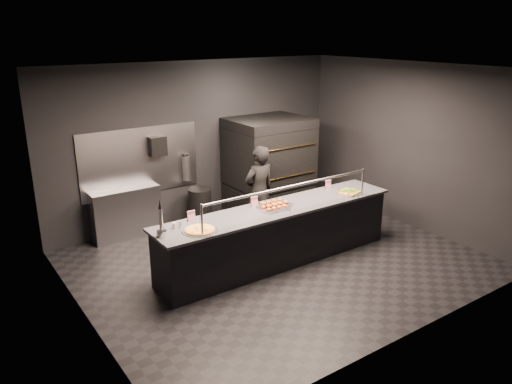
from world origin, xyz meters
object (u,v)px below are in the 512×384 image
worker (259,192)px  pizza_oven (269,166)px  trash_bin (200,207)px  beer_tap (161,226)px  round_pizza (200,230)px  square_pizza (349,192)px  service_counter (278,235)px  prep_shelf (126,213)px  slider_tray_b (275,204)px  fire_extinguisher (186,168)px  towel_dispenser (157,146)px  slider_tray_a (274,207)px

worker → pizza_oven: bearing=-135.8°
trash_bin → worker: worker is taller
beer_tap → round_pizza: bearing=-14.5°
beer_tap → square_pizza: (3.34, -0.12, -0.13)m
service_counter → prep_shelf: (-1.60, 2.32, -0.01)m
prep_shelf → trash_bin: 1.37m
service_counter → prep_shelf: bearing=124.6°
service_counter → round_pizza: bearing=-174.5°
service_counter → worker: worker is taller
beer_tap → slider_tray_b: size_ratio=1.00×
square_pizza → pizza_oven: bearing=95.4°
pizza_oven → fire_extinguisher: pizza_oven is taller
round_pizza → worker: size_ratio=0.30×
service_counter → slider_tray_b: (-0.00, 0.10, 0.48)m
fire_extinguisher → slider_tray_b: 2.33m
pizza_oven → worker: size_ratio=1.16×
service_counter → towel_dispenser: bearing=110.6°
round_pizza → slider_tray_b: 1.47m
service_counter → trash_bin: (-0.25, 2.08, -0.11)m
prep_shelf → slider_tray_b: slider_tray_b is taller
fire_extinguisher → trash_bin: fire_extinguisher is taller
service_counter → slider_tray_a: size_ratio=8.34×
towel_dispenser → prep_shelf: bearing=-174.3°
fire_extinguisher → slider_tray_a: (0.25, -2.41, -0.11)m
fire_extinguisher → trash_bin: (0.10, -0.32, -0.70)m
prep_shelf → beer_tap: 2.44m
slider_tray_b → worker: size_ratio=0.32×
round_pizza → slider_tray_a: (1.35, 0.12, 0.01)m
towel_dispenser → fire_extinguisher: size_ratio=0.69×
towel_dispenser → worker: bearing=-46.9°
worker → fire_extinguisher: bearing=-64.0°
slider_tray_a → slider_tray_b: bearing=49.3°
prep_shelf → towel_dispenser: (0.70, 0.07, 1.10)m
towel_dispenser → round_pizza: towel_dispenser is taller
slider_tray_a → worker: 1.16m
towel_dispenser → slider_tray_a: towel_dispenser is taller
service_counter → square_pizza: size_ratio=9.62×
square_pizza → round_pizza: bearing=-179.8°
towel_dispenser → beer_tap: size_ratio=0.67×
trash_bin → towel_dispenser: bearing=154.7°
slider_tray_a → service_counter: bearing=8.0°
towel_dispenser → slider_tray_a: (0.80, -2.40, -0.60)m
slider_tray_a → pizza_oven: bearing=55.8°
pizza_oven → towel_dispenser: size_ratio=5.46×
beer_tap → slider_tray_b: (1.95, 0.11, -0.12)m
pizza_oven → square_pizza: 2.04m
prep_shelf → fire_extinguisher: 1.39m
towel_dispenser → slider_tray_a: bearing=-71.6°
beer_tap → square_pizza: size_ratio=1.22×
slider_tray_b → trash_bin: slider_tray_b is taller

